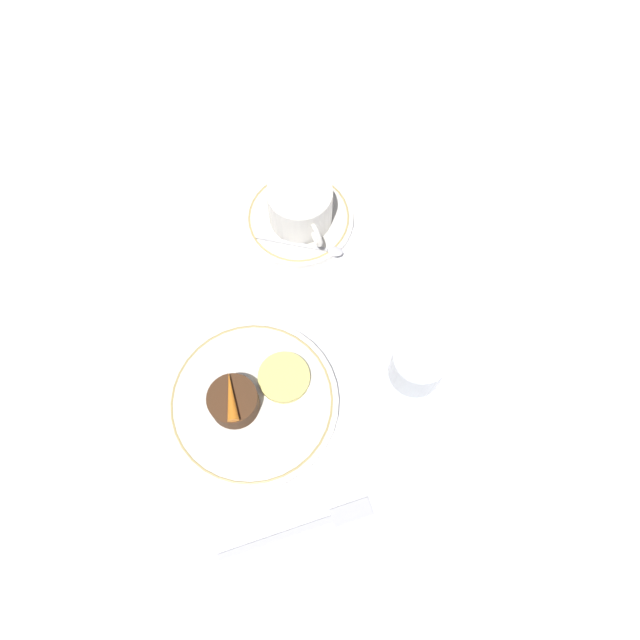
% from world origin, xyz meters
% --- Properties ---
extents(ground_plane, '(3.00, 3.00, 0.00)m').
position_xyz_m(ground_plane, '(0.00, 0.00, 0.00)').
color(ground_plane, white).
extents(dinner_plate, '(0.22, 0.22, 0.01)m').
position_xyz_m(dinner_plate, '(0.04, -0.04, 0.01)').
color(dinner_plate, white).
rests_on(dinner_plate, ground_plane).
extents(saucer, '(0.16, 0.16, 0.01)m').
position_xyz_m(saucer, '(-0.19, 0.13, 0.01)').
color(saucer, white).
rests_on(saucer, ground_plane).
extents(coffee_cup, '(0.12, 0.09, 0.07)m').
position_xyz_m(coffee_cup, '(-0.19, 0.13, 0.04)').
color(coffee_cup, white).
rests_on(coffee_cup, saucer).
extents(spoon, '(0.08, 0.11, 0.00)m').
position_xyz_m(spoon, '(-0.14, 0.12, 0.01)').
color(spoon, silver).
rests_on(spoon, saucer).
extents(wine_glass, '(0.07, 0.07, 0.10)m').
position_xyz_m(wine_glass, '(0.09, 0.16, 0.07)').
color(wine_glass, silver).
rests_on(wine_glass, ground_plane).
extents(fork, '(0.03, 0.19, 0.01)m').
position_xyz_m(fork, '(0.21, -0.02, 0.00)').
color(fork, silver).
rests_on(fork, ground_plane).
extents(dessert_cake, '(0.06, 0.06, 0.04)m').
position_xyz_m(dessert_cake, '(0.03, -0.06, 0.03)').
color(dessert_cake, '#4C2D19').
rests_on(dessert_cake, dinner_plate).
extents(carrot_garnish, '(0.06, 0.03, 0.01)m').
position_xyz_m(carrot_garnish, '(0.03, -0.06, 0.06)').
color(carrot_garnish, orange).
rests_on(carrot_garnish, dessert_cake).
extents(pineapple_slice, '(0.07, 0.07, 0.01)m').
position_xyz_m(pineapple_slice, '(0.03, 0.01, 0.02)').
color(pineapple_slice, '#EFE075').
rests_on(pineapple_slice, dinner_plate).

